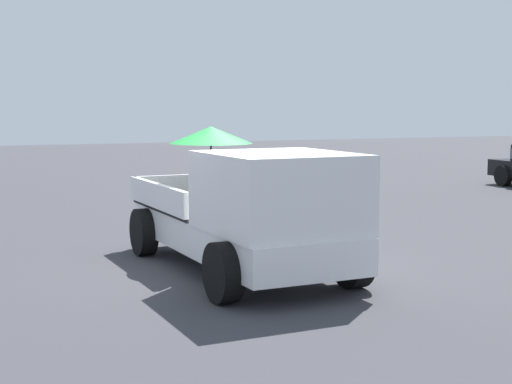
{
  "coord_description": "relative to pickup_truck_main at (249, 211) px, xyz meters",
  "views": [
    {
      "loc": [
        10.75,
        -4.23,
        2.54
      ],
      "look_at": [
        -0.83,
        0.66,
        1.1
      ],
      "focal_mm": 53.1,
      "sensor_mm": 36.0,
      "label": 1
    }
  ],
  "objects": [
    {
      "name": "pickup_truck_main",
      "position": [
        0.0,
        0.0,
        0.0
      ],
      "size": [
        5.12,
        2.41,
        2.2
      ],
      "rotation": [
        0.0,
        0.0,
        0.04
      ],
      "color": "black",
      "rests_on": "ground"
    },
    {
      "name": "ground_plane",
      "position": [
        -0.43,
        -0.02,
        -0.98
      ],
      "size": [
        80.0,
        80.0,
        0.0
      ],
      "primitive_type": "plane",
      "color": "#38383D"
    }
  ]
}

